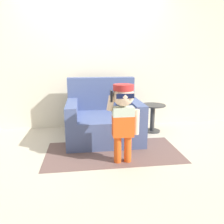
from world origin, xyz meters
The scene contains 6 objects.
ground_plane centered at (0.00, 0.00, 0.00)m, with size 10.00×10.00×0.00m, color #BCB29E.
wall_back centered at (0.00, 0.81, 1.30)m, with size 10.00×0.05×2.60m.
armchair centered at (0.12, 0.14, 0.31)m, with size 1.13×1.04×0.95m.
person_child centered at (0.28, -0.77, 0.65)m, with size 0.40×0.30×0.97m.
side_table centered at (1.01, 0.32, 0.29)m, with size 0.43×0.43×0.48m.
rug centered at (0.20, -0.48, 0.00)m, with size 1.83×0.92×0.01m.
Camera 1 is at (-0.20, -3.24, 1.26)m, focal length 35.00 mm.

